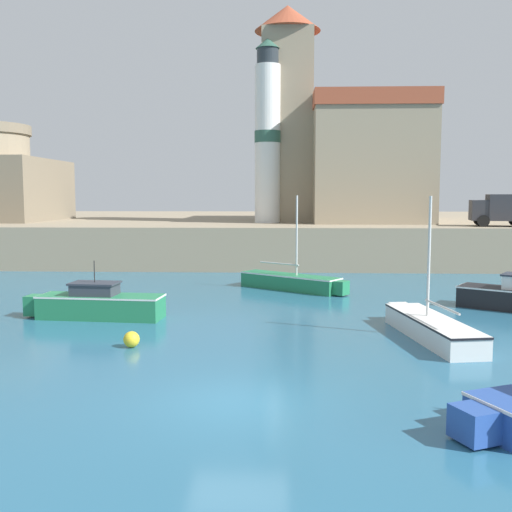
# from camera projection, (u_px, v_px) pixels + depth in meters

# --- Properties ---
(ground_plane) EXTENTS (200.00, 200.00, 0.00)m
(ground_plane) POSITION_uv_depth(u_px,v_px,m) (238.00, 402.00, 14.83)
(ground_plane) COLOR #28607F
(quay_seawall) EXTENTS (120.00, 40.00, 2.95)m
(quay_seawall) POSITION_uv_depth(u_px,v_px,m) (270.00, 232.00, 59.22)
(quay_seawall) COLOR gray
(quay_seawall) RESTS_ON ground
(motorboat_green_0) EXTENTS (5.89, 1.98, 2.41)m
(motorboat_green_0) POSITION_uv_depth(u_px,v_px,m) (97.00, 304.00, 24.84)
(motorboat_green_0) COLOR #237A4C
(motorboat_green_0) RESTS_ON ground
(sailboat_white_2) EXTENTS (2.32, 6.65, 5.07)m
(sailboat_white_2) POSITION_uv_depth(u_px,v_px,m) (430.00, 327.00, 21.34)
(sailboat_white_2) COLOR white
(sailboat_white_2) RESTS_ON ground
(sailboat_green_3) EXTENTS (5.78, 4.59, 5.08)m
(sailboat_green_3) POSITION_uv_depth(u_px,v_px,m) (292.00, 282.00, 32.24)
(sailboat_green_3) COLOR #237A4C
(sailboat_green_3) RESTS_ON ground
(mooring_buoy) EXTENTS (0.54, 0.54, 0.54)m
(mooring_buoy) POSITION_uv_depth(u_px,v_px,m) (131.00, 339.00, 20.09)
(mooring_buoy) COLOR yellow
(mooring_buoy) RESTS_ON ground
(church) EXTENTS (13.65, 14.48, 17.01)m
(church) POSITION_uv_depth(u_px,v_px,m) (350.00, 152.00, 49.63)
(church) COLOR gray
(church) RESTS_ON quay_seawall
(lighthouse) EXTENTS (2.03, 2.03, 14.04)m
(lighthouse) POSITION_uv_depth(u_px,v_px,m) (268.00, 134.00, 46.17)
(lighthouse) COLOR silver
(lighthouse) RESTS_ON quay_seawall
(truck_on_quay) EXTENTS (4.59, 2.80, 2.20)m
(truck_on_quay) POSITION_uv_depth(u_px,v_px,m) (504.00, 209.00, 41.11)
(truck_on_quay) COLOR #333338
(truck_on_quay) RESTS_ON quay_seawall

